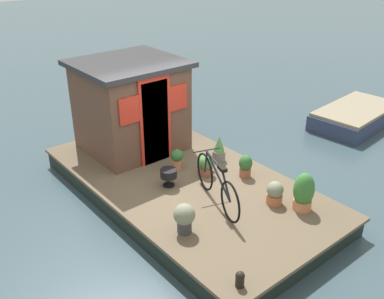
# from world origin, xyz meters

# --- Properties ---
(ground_plane) EXTENTS (60.00, 60.00, 0.00)m
(ground_plane) POSITION_xyz_m (0.00, 0.00, 0.00)
(ground_plane) COLOR #384C54
(houseboat_deck) EXTENTS (5.85, 3.11, 0.39)m
(houseboat_deck) POSITION_xyz_m (0.00, 0.00, 0.20)
(houseboat_deck) COLOR brown
(houseboat_deck) RESTS_ON ground_plane
(houseboat_cabin) EXTENTS (1.94, 2.09, 1.90)m
(houseboat_cabin) POSITION_xyz_m (1.81, 0.00, 1.35)
(houseboat_cabin) COLOR brown
(houseboat_cabin) RESTS_ON houseboat_deck
(bicycle) EXTENTS (1.67, 0.68, 0.83)m
(bicycle) POSITION_xyz_m (-0.99, 0.11, 0.77)
(bicycle) COLOR black
(bicycle) RESTS_ON houseboat_deck
(potted_plant_geranium) EXTENTS (0.29, 0.29, 0.42)m
(potted_plant_geranium) POSITION_xyz_m (-1.62, -0.66, 0.60)
(potted_plant_geranium) COLOR #B2603D
(potted_plant_geranium) RESTS_ON houseboat_deck
(potted_plant_mint) EXTENTS (0.26, 0.26, 0.55)m
(potted_plant_mint) POSITION_xyz_m (0.14, -0.99, 0.65)
(potted_plant_mint) COLOR slate
(potted_plant_mint) RESTS_ON houseboat_deck
(potted_plant_thyme) EXTENTS (0.25, 0.25, 0.45)m
(potted_plant_thyme) POSITION_xyz_m (0.38, -0.10, 0.65)
(potted_plant_thyme) COLOR #C6754C
(potted_plant_thyme) RESTS_ON houseboat_deck
(potted_plant_lavender) EXTENTS (0.30, 0.30, 0.42)m
(potted_plant_lavender) POSITION_xyz_m (-0.12, -0.41, 0.61)
(potted_plant_lavender) COLOR #935138
(potted_plant_lavender) RESTS_ON houseboat_deck
(potted_plant_succulent) EXTENTS (0.26, 0.26, 0.45)m
(potted_plant_succulent) POSITION_xyz_m (-0.65, -0.94, 0.62)
(potted_plant_succulent) COLOR #935138
(potted_plant_succulent) RESTS_ON houseboat_deck
(potted_plant_ivy) EXTENTS (0.35, 0.35, 0.68)m
(potted_plant_ivy) POSITION_xyz_m (-2.04, -0.89, 0.72)
(potted_plant_ivy) COLOR #C6754C
(potted_plant_ivy) RESTS_ON houseboat_deck
(potted_plant_sage) EXTENTS (0.34, 0.34, 0.50)m
(potted_plant_sage) POSITION_xyz_m (-1.27, 1.03, 0.67)
(potted_plant_sage) COLOR #38383D
(potted_plant_sage) RESTS_ON houseboat_deck
(charcoal_grill) EXTENTS (0.31, 0.31, 0.34)m
(charcoal_grill) POSITION_xyz_m (0.01, 0.39, 0.63)
(charcoal_grill) COLOR black
(charcoal_grill) RESTS_ON houseboat_deck
(mooring_bollard) EXTENTS (0.13, 0.13, 0.24)m
(mooring_bollard) POSITION_xyz_m (-2.65, 1.20, 0.51)
(mooring_bollard) COLOR black
(mooring_bollard) RESTS_ON houseboat_deck
(dinghy_boat) EXTENTS (1.61, 2.69, 0.48)m
(dinghy_boat) POSITION_xyz_m (-0.09, -5.71, 0.24)
(dinghy_boat) COLOR #2D3856
(dinghy_boat) RESTS_ON ground_plane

